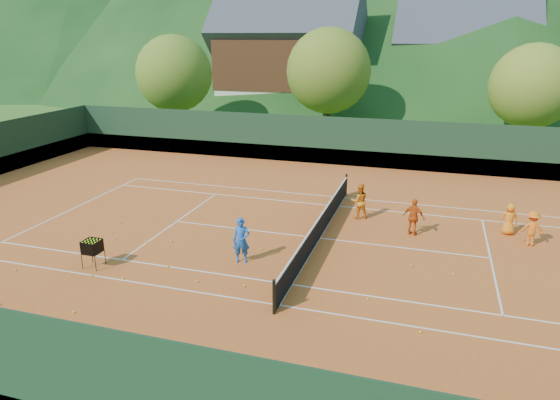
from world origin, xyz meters
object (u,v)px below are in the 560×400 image
(chalet_left, at_px, (289,58))
(tennis_net, at_px, (320,227))
(student_d, at_px, (532,228))
(chalet_mid, at_px, (462,66))
(student_b, at_px, (414,217))
(student_a, at_px, (359,201))
(coach, at_px, (241,240))
(student_c, at_px, (509,219))
(ball_hopper, at_px, (92,247))

(chalet_left, bearing_deg, tennis_net, -71.57)
(student_d, bearing_deg, chalet_mid, -93.87)
(student_d, bearing_deg, student_b, -4.35)
(student_b, height_order, chalet_mid, chalet_mid)
(student_a, distance_m, tennis_net, 3.03)
(coach, xyz_separation_m, chalet_mid, (8.18, 36.99, 4.13))
(student_b, bearing_deg, student_c, -143.88)
(ball_hopper, height_order, chalet_left, chalet_left)
(coach, height_order, student_d, coach)
(student_c, height_order, tennis_net, student_c)
(student_c, height_order, chalet_mid, chalet_mid)
(student_b, relative_size, student_c, 1.15)
(student_b, height_order, chalet_left, chalet_left)
(student_d, relative_size, tennis_net, 0.12)
(coach, bearing_deg, ball_hopper, -172.36)
(chalet_left, bearing_deg, student_a, -67.73)
(student_a, relative_size, student_b, 1.04)
(student_b, height_order, ball_hopper, student_b)
(student_a, bearing_deg, tennis_net, 43.66)
(student_b, relative_size, student_d, 1.09)
(student_b, xyz_separation_m, tennis_net, (-3.54, -1.47, -0.26))
(student_b, distance_m, ball_hopper, 12.31)
(student_a, bearing_deg, coach, 36.00)
(tennis_net, bearing_deg, student_c, 20.33)
(student_d, bearing_deg, tennis_net, 4.77)
(student_c, bearing_deg, ball_hopper, 29.59)
(chalet_left, bearing_deg, coach, -76.67)
(student_c, relative_size, ball_hopper, 1.32)
(ball_hopper, relative_size, chalet_left, 0.07)
(student_b, distance_m, chalet_mid, 32.90)
(tennis_net, distance_m, ball_hopper, 8.54)
(ball_hopper, xyz_separation_m, chalet_left, (-3.00, 34.88, 4.88))
(coach, bearing_deg, student_a, 46.24)
(coach, relative_size, student_c, 1.26)
(student_a, bearing_deg, ball_hopper, 19.21)
(student_a, xyz_separation_m, ball_hopper, (-8.14, -7.67, -0.05))
(student_a, height_order, student_c, student_a)
(coach, distance_m, student_c, 11.02)
(student_a, relative_size, student_d, 1.13)
(student_d, relative_size, ball_hopper, 1.40)
(student_c, distance_m, tennis_net, 7.74)
(coach, bearing_deg, student_d, 11.00)
(coach, relative_size, ball_hopper, 1.67)
(ball_hopper, bearing_deg, coach, 21.48)
(coach, height_order, student_b, coach)
(student_a, xyz_separation_m, chalet_left, (-11.14, 27.21, 4.83))
(student_c, height_order, student_d, student_d)
(student_b, distance_m, student_c, 3.92)
(student_c, relative_size, tennis_net, 0.11)
(student_d, bearing_deg, coach, 17.56)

